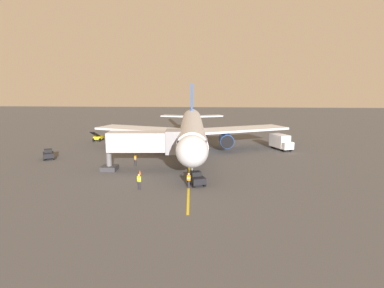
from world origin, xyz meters
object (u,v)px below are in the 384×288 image
jet_bridge (151,142)px  box_truck_near_nose (281,142)px  tug_rear_apron (196,179)px  safety_cone_nose_left (140,172)px  tug_starboard_side (48,155)px  belt_loader_portside (98,137)px  airplane (192,129)px  ground_crew_marshaller (139,182)px  safety_cone_nose_right (109,167)px  ground_crew_loader (189,180)px  ground_crew_wing_walker (136,160)px

jet_bridge → box_truck_near_nose: (-20.00, -15.10, -2.38)m
tug_rear_apron → safety_cone_nose_left: 8.39m
tug_starboard_side → belt_loader_portside: bearing=-96.5°
airplane → jet_bridge: bearing=68.3°
tug_rear_apron → safety_cone_nose_left: size_ratio=4.90×
belt_loader_portside → tug_rear_apron: 35.15m
ground_crew_marshaller → safety_cone_nose_right: (6.00, -8.23, -0.61)m
tug_rear_apron → ground_crew_loader: bearing=57.5°
safety_cone_nose_left → tug_rear_apron: bearing=152.3°
tug_starboard_side → safety_cone_nose_left: size_ratio=4.98×
jet_bridge → box_truck_near_nose: 25.17m
belt_loader_portside → jet_bridge: bearing=124.5°
ground_crew_marshaller → box_truck_near_nose: 30.46m
airplane → belt_loader_portside: airplane is taller
tug_starboard_side → ground_crew_loader: bearing=150.6°
airplane → safety_cone_nose_right: bearing=47.2°
ground_crew_loader → belt_loader_portside: belt_loader_portside is taller
belt_loader_portside → tug_rear_apron: bearing=127.5°
ground_crew_wing_walker → box_truck_near_nose: size_ratio=0.34×
safety_cone_nose_left → safety_cone_nose_right: (4.73, -2.30, 0.00)m
jet_bridge → ground_crew_marshaller: (-0.12, 7.97, -2.88)m
jet_bridge → tug_rear_apron: (-6.27, 5.93, -3.06)m
box_truck_near_nose → tug_rear_apron: size_ratio=1.85×
ground_crew_marshaller → belt_loader_portside: bearing=-63.0°
safety_cone_nose_left → safety_cone_nose_right: same height
ground_crew_marshaller → tug_rear_apron: size_ratio=0.63×
ground_crew_loader → safety_cone_nose_right: size_ratio=3.11×
ground_crew_wing_walker → tug_rear_apron: bearing=137.8°
tug_starboard_side → safety_cone_nose_right: 12.30m
ground_crew_marshaller → ground_crew_wing_walker: 10.54m
ground_crew_wing_walker → tug_rear_apron: 12.09m
airplane → safety_cone_nose_left: size_ratio=73.35×
airplane → belt_loader_portside: 22.53m
airplane → ground_crew_wing_walker: size_ratio=23.59×
tug_rear_apron → safety_cone_nose_right: 13.64m
ground_crew_loader → safety_cone_nose_left: bearing=-37.7°
jet_bridge → ground_crew_marshaller: bearing=90.9°
ground_crew_wing_walker → tug_starboard_side: 14.69m
ground_crew_marshaller → belt_loader_portside: 33.59m
tug_starboard_side → tug_rear_apron: size_ratio=1.02×
jet_bridge → belt_loader_portside: (15.11, -21.96, -3.05)m
ground_crew_loader → tug_rear_apron: ground_crew_loader is taller
ground_crew_loader → ground_crew_marshaller: bearing=8.5°
belt_loader_portside → safety_cone_nose_right: 23.59m
jet_bridge → airplane: bearing=-111.7°
jet_bridge → safety_cone_nose_right: (5.88, -0.26, -3.49)m
safety_cone_nose_left → ground_crew_marshaller: bearing=102.1°
box_truck_near_nose → safety_cone_nose_right: size_ratio=9.08×
belt_loader_portside → safety_cone_nose_right: bearing=113.0°
airplane → tug_starboard_side: (21.62, 6.11, -3.30)m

